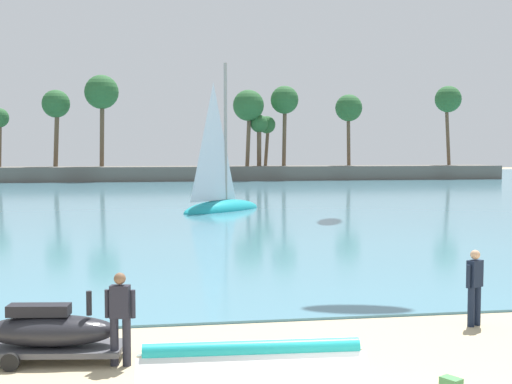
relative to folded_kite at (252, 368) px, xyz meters
The scene contains 7 objects.
sea 60.19m from the folded_kite, 88.62° to the left, with size 220.00×110.20×0.06m, color teal.
palm_headland 75.54m from the folded_kite, 88.79° to the left, with size 85.87×6.33×12.89m.
folded_kite is the anchor object (origin of this frame).
watercraft_on_trailer 4.39m from the folded_kite, 137.30° to the left, with size 2.71×1.38×1.28m.
person_rigging_by_gear 3.19m from the folded_kite, 128.01° to the left, with size 0.54×0.27×1.67m.
person_at_waterline 6.87m from the folded_kite, 36.08° to the left, with size 0.50×0.33×1.67m.
sailboat_near_shore 32.65m from the folded_kite, 84.19° to the left, with size 6.29×6.15×9.81m.
Camera 1 is at (-3.03, -8.40, 3.83)m, focal length 48.26 mm.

